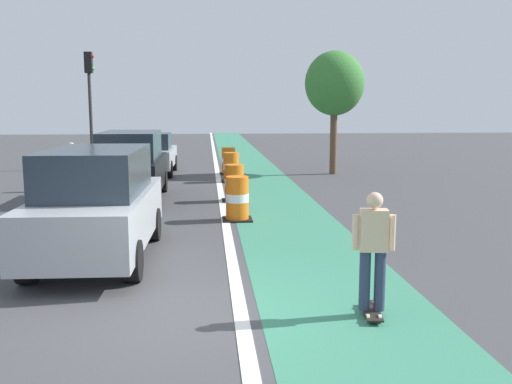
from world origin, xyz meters
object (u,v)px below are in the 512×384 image
parked_suv_nearest (97,204)px  skateboarder_on_lane (373,250)px  parked_sedan_third (151,154)px  traffic_barrel_mid (234,183)px  traffic_barrel_back (231,168)px  traffic_barrel_far (228,161)px  street_tree_sidewalk (335,84)px  traffic_light_corner (90,89)px  pedestrian_crossing (72,165)px  parked_suv_second (131,165)px  traffic_barrel_front (237,199)px

parked_suv_nearest → skateboarder_on_lane: bearing=-37.8°
parked_sedan_third → traffic_barrel_mid: 7.60m
parked_sedan_third → skateboarder_on_lane: bearing=-74.7°
traffic_barrel_back → parked_suv_nearest: bearing=-105.4°
skateboarder_on_lane → traffic_barrel_mid: 9.57m
traffic_barrel_far → street_tree_sidewalk: size_ratio=0.22×
traffic_light_corner → traffic_barrel_back: bearing=-38.9°
skateboarder_on_lane → parked_sedan_third: 17.00m
street_tree_sidewalk → parked_sedan_third: bearing=176.1°
traffic_barrel_mid → traffic_barrel_far: (0.09, 6.83, 0.00)m
traffic_barrel_back → street_tree_sidewalk: size_ratio=0.22×
parked_sedan_third → street_tree_sidewalk: (7.49, -0.51, 2.83)m
parked_suv_nearest → street_tree_sidewalk: (7.20, 12.64, 2.63)m
pedestrian_crossing → traffic_barrel_far: bearing=38.9°
parked_suv_second → traffic_barrel_front: bearing=-48.8°
traffic_barrel_far → street_tree_sidewalk: street_tree_sidewalk is taller
traffic_barrel_far → traffic_light_corner: (-5.94, 2.28, 2.97)m
skateboarder_on_lane → parked_suv_nearest: parked_suv_nearest is taller
traffic_barrel_front → traffic_barrel_back: (0.16, 7.15, 0.00)m
traffic_barrel_mid → pedestrian_crossing: bearing=154.2°
street_tree_sidewalk → traffic_barrel_far: bearing=174.8°
skateboarder_on_lane → pedestrian_crossing: bearing=119.0°
traffic_barrel_far → traffic_barrel_back: bearing=-89.9°
pedestrian_crossing → traffic_light_corner: bearing=95.3°
parked_suv_second → traffic_barrel_back: bearing=49.5°
traffic_barrel_back → pedestrian_crossing: 5.63m
traffic_barrel_far → skateboarder_on_lane: bearing=-85.4°
traffic_barrel_front → pedestrian_crossing: size_ratio=0.68×
parked_suv_nearest → street_tree_sidewalk: street_tree_sidewalk is taller
traffic_barrel_mid → parked_sedan_third: bearing=114.0°
skateboarder_on_lane → traffic_barrel_front: skateboarder_on_lane is taller
parked_suv_second → parked_sedan_third: size_ratio=1.11×
parked_suv_nearest → traffic_barrel_front: (2.73, 3.37, -0.50)m
parked_suv_nearest → pedestrian_crossing: size_ratio=2.88×
traffic_barrel_mid → street_tree_sidewalk: street_tree_sidewalk is taller
skateboarder_on_lane → parked_suv_nearest: bearing=142.2°
parked_sedan_third → street_tree_sidewalk: 8.02m
parked_suv_second → street_tree_sidewalk: size_ratio=0.92×
traffic_barrel_front → street_tree_sidewalk: (4.46, 9.27, 3.14)m
traffic_barrel_far → traffic_light_corner: bearing=159.1°
traffic_barrel_front → pedestrian_crossing: (-5.18, 5.37, 0.33)m
skateboarder_on_lane → traffic_barrel_front: (-1.46, 6.62, -0.38)m
parked_suv_second → traffic_barrel_far: (3.16, 6.23, -0.50)m
parked_suv_second → traffic_light_corner: (-2.78, 8.51, 2.47)m
traffic_barrel_front → traffic_barrel_back: 7.15m
skateboarder_on_lane → parked_sedan_third: (-4.49, 16.40, -0.08)m
traffic_barrel_far → traffic_barrel_mid: bearing=-90.8°
traffic_barrel_far → pedestrian_crossing: bearing=-141.1°
parked_suv_nearest → parked_sedan_third: size_ratio=1.12×
pedestrian_crossing → skateboarder_on_lane: bearing=-61.0°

